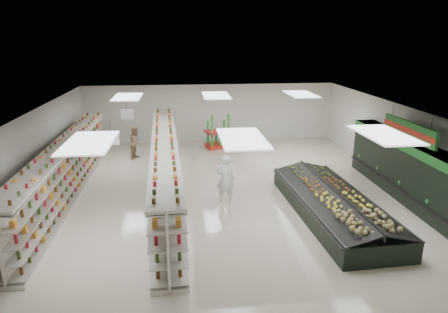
{
  "coord_description": "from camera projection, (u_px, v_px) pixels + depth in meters",
  "views": [
    {
      "loc": [
        -1.6,
        -14.27,
        5.82
      ],
      "look_at": [
        -0.0,
        0.59,
        1.26
      ],
      "focal_mm": 32.0,
      "sensor_mm": 36.0,
      "label": 1
    }
  ],
  "objects": [
    {
      "name": "wall_front",
      "position": [
        274.0,
        274.0,
        7.35
      ],
      "size": [
        14.0,
        0.02,
        3.2
      ],
      "primitive_type": "cube",
      "color": "silver",
      "rests_on": "floor"
    },
    {
      "name": "produce_wall_case",
      "position": [
        411.0,
        168.0,
        14.31
      ],
      "size": [
        0.93,
        8.0,
        2.2
      ],
      "color": "black",
      "rests_on": "floor"
    },
    {
      "name": "wall_back",
      "position": [
        210.0,
        113.0,
        22.57
      ],
      "size": [
        14.0,
        0.02,
        3.2
      ],
      "primitive_type": "cube",
      "color": "silver",
      "rests_on": "floor"
    },
    {
      "name": "shopper_main",
      "position": [
        225.0,
        179.0,
        14.3
      ],
      "size": [
        0.69,
        0.5,
        1.77
      ],
      "primitive_type": "imported",
      "rotation": [
        0.0,
        0.0,
        3.01
      ],
      "color": "silver",
      "rests_on": "floor"
    },
    {
      "name": "shopper_background",
      "position": [
        136.0,
        142.0,
        19.46
      ],
      "size": [
        0.67,
        0.88,
        1.61
      ],
      "primitive_type": "imported",
      "rotation": [
        0.0,
        0.0,
        1.3
      ],
      "color": "tan",
      "rests_on": "floor"
    },
    {
      "name": "wall_left",
      "position": [
        31.0,
        158.0,
        14.25
      ],
      "size": [
        0.02,
        16.0,
        3.2
      ],
      "primitive_type": "cube",
      "color": "silver",
      "rests_on": "floor"
    },
    {
      "name": "aisle_sign_far",
      "position": [
        127.0,
        114.0,
        16.14
      ],
      "size": [
        0.52,
        0.06,
        0.75
      ],
      "color": "white",
      "rests_on": "ceiling"
    },
    {
      "name": "wall_right",
      "position": [
        402.0,
        147.0,
        15.68
      ],
      "size": [
        0.02,
        16.0,
        3.2
      ],
      "primitive_type": "cube",
      "color": "silver",
      "rests_on": "floor"
    },
    {
      "name": "produce_island",
      "position": [
        333.0,
        204.0,
        13.29
      ],
      "size": [
        2.64,
        6.53,
        0.96
      ],
      "rotation": [
        0.0,
        0.0,
        0.05
      ],
      "color": "black",
      "rests_on": "floor"
    },
    {
      "name": "floor",
      "position": [
        226.0,
        192.0,
        15.43
      ],
      "size": [
        16.0,
        16.0,
        0.0
      ],
      "primitive_type": "plane",
      "color": "beige",
      "rests_on": "ground"
    },
    {
      "name": "hortifruti_banner",
      "position": [
        409.0,
        130.0,
        13.87
      ],
      "size": [
        0.12,
        3.2,
        0.95
      ],
      "color": "#1C6C26",
      "rests_on": "ceiling"
    },
    {
      "name": "gondola_center",
      "position": [
        165.0,
        170.0,
        14.9
      ],
      "size": [
        1.47,
        12.46,
        2.16
      ],
      "rotation": [
        0.0,
        0.0,
        0.04
      ],
      "color": "silver",
      "rests_on": "floor"
    },
    {
      "name": "gondola_left",
      "position": [
        66.0,
        173.0,
        14.75
      ],
      "size": [
        0.96,
        11.74,
        2.03
      ],
      "rotation": [
        0.0,
        0.0,
        0.01
      ],
      "color": "silver",
      "rests_on": "floor"
    },
    {
      "name": "ceiling",
      "position": [
        226.0,
        110.0,
        14.49
      ],
      "size": [
        14.0,
        16.0,
        0.02
      ],
      "primitive_type": "cube",
      "color": "white",
      "rests_on": "wall_back"
    },
    {
      "name": "aisle_sign_near",
      "position": [
        111.0,
        139.0,
        12.33
      ],
      "size": [
        0.52,
        0.06,
        0.75
      ],
      "color": "white",
      "rests_on": "ceiling"
    },
    {
      "name": "soda_endcap",
      "position": [
        218.0,
        133.0,
        21.34
      ],
      "size": [
        1.5,
        1.21,
        1.67
      ],
      "rotation": [
        0.0,
        0.0,
        0.28
      ],
      "color": "red",
      "rests_on": "floor"
    }
  ]
}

